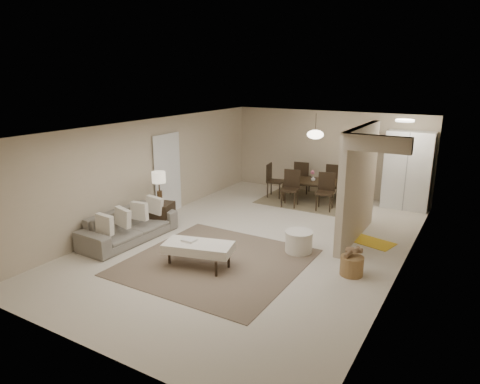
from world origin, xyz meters
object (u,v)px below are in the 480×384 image
Objects in this scene: pantry_cabinet at (408,170)px; sofa at (129,226)px; side_table at (161,215)px; wicker_basket at (352,266)px; round_pouf at (299,242)px; ottoman_bench at (198,248)px; dining_table at (313,191)px.

sofa is at bearing -130.99° from pantry_cabinet.
side_table is 1.42× the size of wicker_basket.
pantry_cabinet reaches higher than round_pouf.
wicker_basket is (4.72, 0.80, -0.15)m from sofa.
dining_table reaches higher than ottoman_bench.
side_table is at bearing -175.38° from round_pouf.
dining_table is at bearing 71.63° from ottoman_bench.
wicker_basket is 4.70m from dining_table.
pantry_cabinet is 4.80m from wicker_basket.
round_pouf reaches higher than wicker_basket.
pantry_cabinet is 1.49× the size of ottoman_bench.
side_table reaches higher than dining_table.
dining_table is (0.29, 5.19, -0.08)m from ottoman_bench.
sofa is at bearing -92.87° from side_table.
side_table is 4.53m from dining_table.
sofa is at bearing 156.68° from ottoman_bench.
sofa is 1.60× the size of ottoman_bench.
ottoman_bench is 2.10m from round_pouf.
round_pouf is at bearing -107.29° from pantry_cabinet.
wicker_basket is (4.67, -0.19, -0.12)m from side_table.
dining_table is at bearing -24.12° from sofa.
round_pouf is (-1.32, -4.25, -0.83)m from pantry_cabinet.
pantry_cabinet is at bearing 88.97° from wicker_basket.
sofa reaches higher than side_table.
dining_table is (2.38, 4.89, -0.03)m from sofa.
round_pouf is (3.43, 0.28, -0.08)m from side_table.
dining_table is (-1.10, 3.61, 0.07)m from round_pouf.
side_table reaches higher than round_pouf.
wicker_basket is 0.25× the size of dining_table.
side_table is (-2.04, 1.30, -0.07)m from ottoman_bench.
round_pouf is (3.48, 1.27, -0.11)m from sofa.
side_table is 0.35× the size of dining_table.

